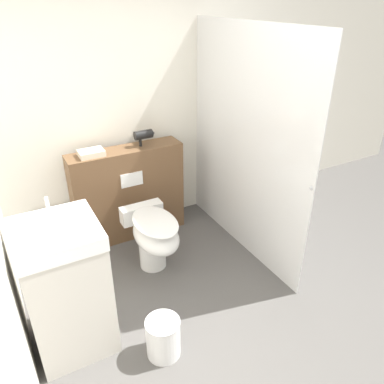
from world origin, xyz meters
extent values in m
plane|color=#565451|center=(0.00, 0.00, 0.00)|extent=(12.00, 12.00, 0.00)
cube|color=silver|center=(0.00, 1.87, 1.25)|extent=(8.00, 0.06, 2.50)
cube|color=brown|center=(-0.27, 1.63, 0.48)|extent=(1.12, 0.27, 0.96)
cube|color=white|center=(-0.27, 1.49, 0.69)|extent=(0.22, 0.01, 0.14)
cube|color=silver|center=(0.64, 0.96, 1.05)|extent=(0.01, 1.77, 2.09)
sphere|color=#B2B2B7|center=(0.64, 0.10, 1.01)|extent=(0.04, 0.04, 0.04)
cylinder|color=white|center=(-0.28, 1.02, 0.19)|extent=(0.25, 0.25, 0.38)
ellipsoid|color=white|center=(-0.28, 0.92, 0.40)|extent=(0.37, 0.58, 0.26)
ellipsoid|color=white|center=(-0.28, 0.92, 0.54)|extent=(0.36, 0.57, 0.02)
cube|color=white|center=(-0.28, 1.24, 0.46)|extent=(0.40, 0.12, 0.16)
cube|color=beige|center=(-1.13, 0.49, 0.45)|extent=(0.51, 0.53, 0.89)
cube|color=white|center=(-1.13, 0.49, 0.94)|extent=(0.52, 0.54, 0.10)
cylinder|color=silver|center=(-1.13, 0.64, 1.07)|extent=(0.02, 0.02, 0.14)
cylinder|color=black|center=(-0.07, 1.63, 1.07)|extent=(0.18, 0.09, 0.09)
cone|color=black|center=(0.03, 1.63, 1.07)|extent=(0.03, 0.07, 0.07)
cylinder|color=black|center=(-0.10, 1.63, 1.01)|extent=(0.03, 0.03, 0.10)
cube|color=beige|center=(-0.59, 1.61, 0.99)|extent=(0.23, 0.17, 0.05)
cylinder|color=silver|center=(-0.61, 0.08, 0.14)|extent=(0.24, 0.24, 0.29)
cylinder|color=silver|center=(-0.61, 0.08, 0.30)|extent=(0.25, 0.25, 0.01)
camera|label=1|loc=(-1.31, -1.62, 2.27)|focal=35.00mm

